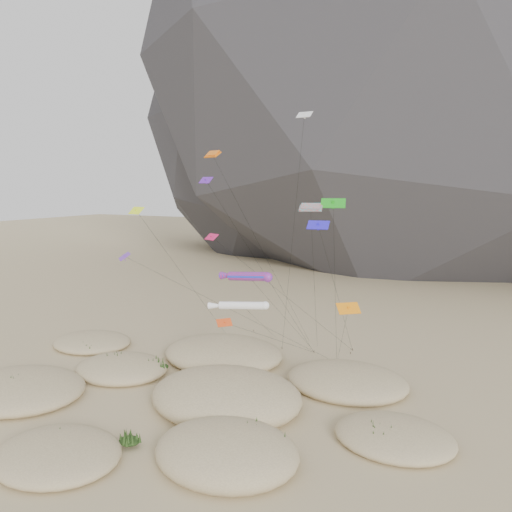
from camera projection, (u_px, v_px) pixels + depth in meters
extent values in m
plane|color=#CCB789|center=(182.00, 411.00, 48.80)|extent=(500.00, 500.00, 0.00)
ellipsoid|color=black|center=(440.00, 47.00, 138.72)|extent=(191.54, 147.29, 156.00)
ellipsoid|color=#2B2B30|center=(299.00, 119.00, 167.92)|extent=(136.20, 127.83, 116.00)
ellipsoid|color=#CCB789|center=(20.00, 389.00, 52.51)|extent=(14.28, 12.14, 2.83)
ellipsoid|color=#CCB789|center=(57.00, 454.00, 40.06)|extent=(10.83, 9.20, 2.26)
ellipsoid|color=#CCB789|center=(227.00, 452.00, 39.91)|extent=(12.00, 10.20, 3.52)
ellipsoid|color=#CCB789|center=(122.00, 368.00, 58.81)|extent=(11.30, 9.60, 2.44)
ellipsoid|color=#CCB789|center=(226.00, 396.00, 50.05)|extent=(15.65, 13.30, 4.30)
ellipsoid|color=#CCB789|center=(394.00, 436.00, 42.99)|extent=(10.37, 8.81, 2.10)
ellipsoid|color=#CCB789|center=(223.00, 354.00, 63.28)|extent=(15.46, 13.14, 3.39)
ellipsoid|color=#CCB789|center=(347.00, 381.00, 54.81)|extent=(13.38, 11.37, 2.75)
ellipsoid|color=#CCB789|center=(92.00, 342.00, 68.90)|extent=(11.10, 9.43, 2.01)
ellipsoid|color=black|center=(12.00, 386.00, 52.60)|extent=(2.42, 2.07, 0.72)
ellipsoid|color=black|center=(35.00, 389.00, 52.26)|extent=(2.30, 1.97, 0.69)
ellipsoid|color=black|center=(57.00, 445.00, 41.26)|extent=(2.66, 2.28, 0.80)
ellipsoid|color=black|center=(129.00, 441.00, 42.19)|extent=(1.89, 1.62, 0.57)
ellipsoid|color=black|center=(265.00, 441.00, 41.19)|extent=(3.04, 2.60, 0.91)
ellipsoid|color=black|center=(223.00, 461.00, 38.54)|extent=(2.03, 1.74, 0.61)
ellipsoid|color=black|center=(120.00, 364.00, 59.64)|extent=(3.03, 2.59, 0.91)
ellipsoid|color=black|center=(160.00, 367.00, 58.93)|extent=(2.01, 1.72, 0.60)
ellipsoid|color=black|center=(228.00, 387.00, 51.85)|extent=(3.13, 2.68, 0.94)
ellipsoid|color=black|center=(253.00, 390.00, 51.35)|extent=(2.43, 2.08, 0.73)
ellipsoid|color=black|center=(198.00, 402.00, 48.86)|extent=(2.89, 2.47, 0.87)
ellipsoid|color=black|center=(378.00, 438.00, 42.48)|extent=(2.16, 1.85, 0.65)
ellipsoid|color=black|center=(239.00, 354.00, 62.58)|extent=(3.14, 2.69, 0.94)
ellipsoid|color=black|center=(248.00, 355.00, 62.16)|extent=(2.64, 2.26, 0.79)
ellipsoid|color=black|center=(364.00, 384.00, 53.71)|extent=(2.37, 2.03, 0.71)
ellipsoid|color=black|center=(339.00, 386.00, 53.42)|extent=(2.05, 1.75, 0.61)
ellipsoid|color=black|center=(88.00, 343.00, 68.15)|extent=(2.32, 1.98, 0.69)
ellipsoid|color=black|center=(87.00, 350.00, 65.64)|extent=(2.02, 1.73, 0.61)
cylinder|color=#3F2D1E|center=(247.00, 337.00, 72.00)|extent=(0.08, 0.08, 0.30)
cylinder|color=#3F2D1E|center=(282.00, 348.00, 67.34)|extent=(0.08, 0.08, 0.30)
cylinder|color=#3F2D1E|center=(314.00, 352.00, 65.88)|extent=(0.08, 0.08, 0.30)
cylinder|color=#3F2D1E|center=(352.00, 350.00, 66.71)|extent=(0.08, 0.08, 0.30)
cylinder|color=#3F2D1E|center=(337.00, 362.00, 61.95)|extent=(0.08, 0.08, 0.30)
cylinder|color=#3F2D1E|center=(254.00, 331.00, 75.36)|extent=(0.08, 0.08, 0.30)
cylinder|color=#3F2D1E|center=(350.00, 353.00, 65.32)|extent=(0.08, 0.08, 0.30)
cylinder|color=#3F2D1E|center=(231.00, 340.00, 70.66)|extent=(0.08, 0.08, 0.30)
cylinder|color=#F51943|center=(248.00, 276.00, 56.82)|extent=(5.85, 2.37, 1.63)
sphere|color=#F51943|center=(268.00, 277.00, 54.97)|extent=(1.10, 1.10, 1.10)
cone|color=#F51943|center=(228.00, 276.00, 58.85)|extent=(2.52, 1.47, 1.17)
cylinder|color=black|center=(282.00, 315.00, 62.68)|extent=(2.93, 12.83, 11.67)
cylinder|color=white|center=(242.00, 305.00, 56.22)|extent=(5.59, 1.59, 1.26)
sphere|color=white|center=(265.00, 305.00, 55.31)|extent=(0.92, 0.92, 0.92)
cone|color=white|center=(218.00, 306.00, 57.23)|extent=(2.32, 1.07, 0.94)
cylinder|color=black|center=(261.00, 324.00, 64.24)|extent=(2.68, 15.44, 8.53)
cube|color=orange|center=(213.00, 155.00, 58.04)|extent=(2.50, 1.77, 0.70)
cube|color=orange|center=(212.00, 153.00, 58.02)|extent=(2.10, 1.44, 0.68)
cylinder|color=black|center=(266.00, 257.00, 64.47)|extent=(7.19, 14.03, 25.47)
cube|color=#FC241A|center=(311.00, 208.00, 49.96)|extent=(2.45, 1.45, 0.64)
cube|color=#FC241A|center=(311.00, 206.00, 49.93)|extent=(2.07, 1.18, 0.63)
cylinder|color=black|center=(314.00, 288.00, 59.30)|extent=(4.53, 15.72, 19.68)
cube|color=orange|center=(348.00, 308.00, 46.58)|extent=(2.35, 2.18, 0.87)
cube|color=orange|center=(348.00, 310.00, 46.60)|extent=(0.38, 0.38, 0.73)
cylinder|color=black|center=(342.00, 339.00, 54.28)|extent=(5.03, 13.22, 10.52)
cube|color=#2419D5|center=(318.00, 225.00, 48.28)|extent=(2.23, 1.40, 0.78)
cube|color=#2419D5|center=(318.00, 227.00, 48.31)|extent=(0.28, 0.26, 0.72)
cylinder|color=black|center=(338.00, 298.00, 57.50)|extent=(1.00, 17.46, 18.10)
cube|color=#661FB5|center=(124.00, 256.00, 60.61)|extent=(2.57, 2.50, 0.85)
cube|color=#661FB5|center=(124.00, 258.00, 60.63)|extent=(0.36, 0.36, 0.81)
cylinder|color=black|center=(232.00, 310.00, 61.29)|extent=(23.60, 11.17, 13.35)
cube|color=red|center=(224.00, 323.00, 52.31)|extent=(1.66, 1.72, 0.68)
cube|color=red|center=(224.00, 324.00, 52.33)|extent=(0.30, 0.30, 0.54)
cylinder|color=black|center=(274.00, 339.00, 59.10)|extent=(4.25, 16.24, 7.64)
cube|color=#E1FF1A|center=(136.00, 211.00, 59.69)|extent=(2.15, 1.37, 0.87)
cube|color=#E1FF1A|center=(136.00, 212.00, 59.71)|extent=(0.30, 0.35, 0.66)
cylinder|color=black|center=(188.00, 281.00, 65.18)|extent=(5.99, 12.38, 18.91)
cube|color=#C0124B|center=(212.00, 237.00, 56.32)|extent=(1.86, 1.39, 0.66)
cube|color=#C0124B|center=(212.00, 238.00, 56.34)|extent=(0.26, 0.27, 0.57)
cylinder|color=black|center=(288.00, 298.00, 61.52)|extent=(12.44, 15.38, 16.14)
cube|color=#189817|center=(333.00, 203.00, 53.41)|extent=(2.87, 1.97, 1.00)
cube|color=#189817|center=(333.00, 205.00, 53.43)|extent=(0.38, 0.37, 0.89)
cylinder|color=black|center=(335.00, 289.00, 57.69)|extent=(1.02, 6.00, 20.01)
cube|color=#581CA8|center=(206.00, 180.00, 56.80)|extent=(1.76, 1.09, 0.73)
cube|color=#581CA8|center=(206.00, 181.00, 56.82)|extent=(0.25, 0.30, 0.54)
cylinder|color=black|center=(264.00, 273.00, 61.35)|extent=(9.36, 11.36, 22.49)
cube|color=silver|center=(304.00, 115.00, 56.49)|extent=(1.84, 1.02, 0.73)
cube|color=silver|center=(304.00, 116.00, 56.51)|extent=(0.23, 0.26, 0.60)
cylinder|color=black|center=(292.00, 242.00, 61.92)|extent=(4.79, 5.17, 29.84)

